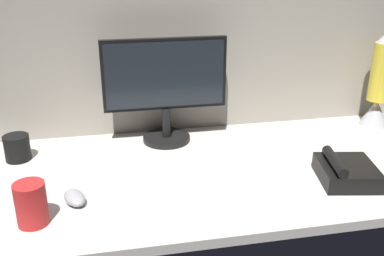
% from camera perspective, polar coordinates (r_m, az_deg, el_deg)
% --- Properties ---
extents(ground_plane, '(1.80, 0.80, 0.03)m').
position_cam_1_polar(ground_plane, '(1.54, 4.56, -5.18)').
color(ground_plane, beige).
extents(cubicle_wall_back, '(1.80, 0.06, 0.76)m').
position_cam_1_polar(cubicle_wall_back, '(1.76, 1.62, 11.93)').
color(cubicle_wall_back, gray).
rests_on(cubicle_wall_back, ground_plane).
extents(monitor, '(0.46, 0.18, 0.39)m').
position_cam_1_polar(monitor, '(1.65, -3.48, 5.56)').
color(monitor, black).
rests_on(monitor, ground_plane).
extents(keyboard, '(0.38, 0.17, 0.02)m').
position_cam_1_polar(keyboard, '(1.37, -1.84, -7.53)').
color(keyboard, silver).
rests_on(keyboard, ground_plane).
extents(mouse, '(0.09, 0.11, 0.03)m').
position_cam_1_polar(mouse, '(1.35, -14.83, -8.64)').
color(mouse, '#99999E').
rests_on(mouse, ground_plane).
extents(mug_black_travel, '(0.09, 0.09, 0.09)m').
position_cam_1_polar(mug_black_travel, '(1.66, -21.52, -2.37)').
color(mug_black_travel, black).
rests_on(mug_black_travel, ground_plane).
extents(mug_red_plastic, '(0.08, 0.08, 0.12)m').
position_cam_1_polar(mug_red_plastic, '(1.26, -19.94, -9.15)').
color(mug_red_plastic, red).
rests_on(mug_red_plastic, ground_plane).
extents(lava_lamp, '(0.12, 0.12, 0.39)m').
position_cam_1_polar(lava_lamp, '(1.97, 22.90, 4.83)').
color(lava_lamp, '#A5A5AD').
rests_on(lava_lamp, ground_plane).
extents(desk_phone, '(0.20, 0.22, 0.09)m').
position_cam_1_polar(desk_phone, '(1.49, 19.11, -5.29)').
color(desk_phone, black).
rests_on(desk_phone, ground_plane).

